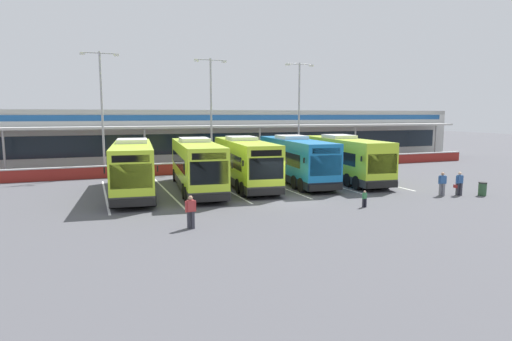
{
  "coord_description": "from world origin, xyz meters",
  "views": [
    {
      "loc": [
        -11.34,
        -25.01,
        5.51
      ],
      "look_at": [
        -0.54,
        3.0,
        1.6
      ],
      "focal_mm": 30.29,
      "sensor_mm": 36.0,
      "label": 1
    }
  ],
  "objects_px": {
    "pedestrian_with_handbag": "(459,183)",
    "coach_bus_rightmost": "(344,159)",
    "litter_bin": "(482,189)",
    "lamp_post_centre": "(211,107)",
    "lamp_post_east": "(299,107)",
    "pedestrian_in_dark_coat": "(191,211)",
    "coach_bus_leftmost": "(133,168)",
    "pedestrian_near_bin": "(442,183)",
    "coach_bus_right_centre": "(295,160)",
    "pedestrian_child": "(365,198)",
    "coach_bus_left_centre": "(196,166)",
    "lamp_post_west": "(102,106)",
    "coach_bus_centre": "(244,163)"
  },
  "relations": [
    {
      "from": "litter_bin",
      "to": "coach_bus_leftmost",
      "type": "bearing_deg",
      "value": 157.05
    },
    {
      "from": "pedestrian_with_handbag",
      "to": "lamp_post_west",
      "type": "bearing_deg",
      "value": 139.64
    },
    {
      "from": "pedestrian_near_bin",
      "to": "lamp_post_east",
      "type": "height_order",
      "value": "lamp_post_east"
    },
    {
      "from": "coach_bus_rightmost",
      "to": "pedestrian_with_handbag",
      "type": "height_order",
      "value": "coach_bus_rightmost"
    },
    {
      "from": "pedestrian_child",
      "to": "lamp_post_centre",
      "type": "distance_m",
      "value": 22.08
    },
    {
      "from": "pedestrian_near_bin",
      "to": "coach_bus_leftmost",
      "type": "bearing_deg",
      "value": 156.71
    },
    {
      "from": "coach_bus_rightmost",
      "to": "pedestrian_with_handbag",
      "type": "bearing_deg",
      "value": -67.57
    },
    {
      "from": "lamp_post_centre",
      "to": "litter_bin",
      "type": "xyz_separation_m",
      "value": [
        13.39,
        -20.77,
        -5.82
      ]
    },
    {
      "from": "pedestrian_child",
      "to": "coach_bus_centre",
      "type": "bearing_deg",
      "value": 111.68
    },
    {
      "from": "pedestrian_with_handbag",
      "to": "litter_bin",
      "type": "xyz_separation_m",
      "value": [
        1.41,
        -0.67,
        -0.39
      ]
    },
    {
      "from": "coach_bus_leftmost",
      "to": "coach_bus_rightmost",
      "type": "xyz_separation_m",
      "value": [
        17.12,
        0.08,
        0.0
      ]
    },
    {
      "from": "coach_bus_left_centre",
      "to": "coach_bus_rightmost",
      "type": "relative_size",
      "value": 1.0
    },
    {
      "from": "coach_bus_leftmost",
      "to": "pedestrian_near_bin",
      "type": "height_order",
      "value": "coach_bus_leftmost"
    },
    {
      "from": "coach_bus_right_centre",
      "to": "litter_bin",
      "type": "xyz_separation_m",
      "value": [
        9.31,
        -9.98,
        -1.32
      ]
    },
    {
      "from": "pedestrian_with_handbag",
      "to": "coach_bus_rightmost",
      "type": "bearing_deg",
      "value": 112.43
    },
    {
      "from": "coach_bus_centre",
      "to": "pedestrian_near_bin",
      "type": "xyz_separation_m",
      "value": [
        11.13,
        -8.91,
        -0.91
      ]
    },
    {
      "from": "coach_bus_left_centre",
      "to": "litter_bin",
      "type": "bearing_deg",
      "value": -27.46
    },
    {
      "from": "lamp_post_east",
      "to": "coach_bus_leftmost",
      "type": "bearing_deg",
      "value": -148.38
    },
    {
      "from": "coach_bus_left_centre",
      "to": "litter_bin",
      "type": "xyz_separation_m",
      "value": [
        17.7,
        -9.2,
        -1.32
      ]
    },
    {
      "from": "coach_bus_left_centre",
      "to": "lamp_post_west",
      "type": "bearing_deg",
      "value": 120.02
    },
    {
      "from": "pedestrian_child",
      "to": "lamp_post_east",
      "type": "height_order",
      "value": "lamp_post_east"
    },
    {
      "from": "coach_bus_leftmost",
      "to": "pedestrian_near_bin",
      "type": "bearing_deg",
      "value": -23.29
    },
    {
      "from": "pedestrian_in_dark_coat",
      "to": "lamp_post_centre",
      "type": "xyz_separation_m",
      "value": [
        7.08,
        22.05,
        5.42
      ]
    },
    {
      "from": "coach_bus_rightmost",
      "to": "pedestrian_with_handbag",
      "type": "distance_m",
      "value": 9.56
    },
    {
      "from": "coach_bus_right_centre",
      "to": "coach_bus_rightmost",
      "type": "distance_m",
      "value": 4.3
    },
    {
      "from": "pedestrian_in_dark_coat",
      "to": "lamp_post_centre",
      "type": "height_order",
      "value": "lamp_post_centre"
    },
    {
      "from": "coach_bus_left_centre",
      "to": "coach_bus_right_centre",
      "type": "relative_size",
      "value": 1.0
    },
    {
      "from": "pedestrian_in_dark_coat",
      "to": "lamp_post_west",
      "type": "xyz_separation_m",
      "value": [
        -3.26,
        20.92,
        5.42
      ]
    },
    {
      "from": "pedestrian_in_dark_coat",
      "to": "coach_bus_centre",
      "type": "bearing_deg",
      "value": 58.91
    },
    {
      "from": "pedestrian_in_dark_coat",
      "to": "pedestrian_near_bin",
      "type": "distance_m",
      "value": 18.0
    },
    {
      "from": "pedestrian_near_bin",
      "to": "lamp_post_east",
      "type": "bearing_deg",
      "value": 92.68
    },
    {
      "from": "lamp_post_centre",
      "to": "litter_bin",
      "type": "bearing_deg",
      "value": -57.19
    },
    {
      "from": "coach_bus_left_centre",
      "to": "pedestrian_near_bin",
      "type": "height_order",
      "value": "coach_bus_left_centre"
    },
    {
      "from": "lamp_post_east",
      "to": "coach_bus_left_centre",
      "type": "bearing_deg",
      "value": -140.55
    },
    {
      "from": "coach_bus_rightmost",
      "to": "pedestrian_near_bin",
      "type": "xyz_separation_m",
      "value": [
        2.43,
        -8.5,
        -0.91
      ]
    },
    {
      "from": "litter_bin",
      "to": "coach_bus_rightmost",
      "type": "bearing_deg",
      "value": 118.05
    },
    {
      "from": "pedestrian_child",
      "to": "litter_bin",
      "type": "bearing_deg",
      "value": 1.37
    },
    {
      "from": "coach_bus_leftmost",
      "to": "pedestrian_child",
      "type": "bearing_deg",
      "value": -37.71
    },
    {
      "from": "coach_bus_rightmost",
      "to": "litter_bin",
      "type": "bearing_deg",
      "value": -61.95
    },
    {
      "from": "pedestrian_in_dark_coat",
      "to": "pedestrian_near_bin",
      "type": "bearing_deg",
      "value": 7.19
    },
    {
      "from": "lamp_post_centre",
      "to": "lamp_post_east",
      "type": "relative_size",
      "value": 1.0
    },
    {
      "from": "lamp_post_west",
      "to": "lamp_post_centre",
      "type": "bearing_deg",
      "value": 6.25
    },
    {
      "from": "litter_bin",
      "to": "pedestrian_near_bin",
      "type": "bearing_deg",
      "value": 159.64
    },
    {
      "from": "pedestrian_with_handbag",
      "to": "lamp_post_east",
      "type": "distance_m",
      "value": 21.0
    },
    {
      "from": "coach_bus_leftmost",
      "to": "lamp_post_west",
      "type": "height_order",
      "value": "lamp_post_west"
    },
    {
      "from": "pedestrian_in_dark_coat",
      "to": "litter_bin",
      "type": "height_order",
      "value": "pedestrian_in_dark_coat"
    },
    {
      "from": "lamp_post_centre",
      "to": "lamp_post_east",
      "type": "xyz_separation_m",
      "value": [
        9.85,
        0.08,
        0.0
      ]
    },
    {
      "from": "coach_bus_rightmost",
      "to": "coach_bus_leftmost",
      "type": "bearing_deg",
      "value": -179.73
    },
    {
      "from": "coach_bus_leftmost",
      "to": "pedestrian_near_bin",
      "type": "distance_m",
      "value": 21.31
    },
    {
      "from": "pedestrian_near_bin",
      "to": "litter_bin",
      "type": "bearing_deg",
      "value": -20.36
    }
  ]
}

